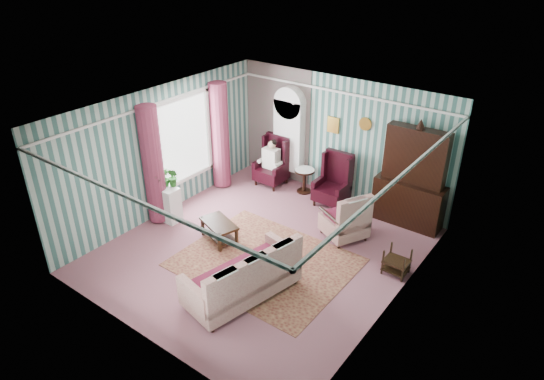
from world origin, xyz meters
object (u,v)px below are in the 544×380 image
Objects in this scene: wingback_right at (332,181)px; plant_stand at (168,204)px; coffee_table at (219,231)px; sofa at (242,272)px; wingback_left at (271,162)px; seated_woman at (271,163)px; nest_table at (397,261)px; floral_armchair at (345,215)px; dresser_hutch at (412,175)px; bookcase at (289,141)px; round_side_table at (304,181)px.

wingback_right is 3.76m from plant_stand.
wingback_right reaches higher than coffee_table.
wingback_left is at bearing 42.00° from sofa.
seated_woman is 1.47× the size of plant_stand.
plant_stand reaches higher than coffee_table.
wingback_left reaches higher than nest_table.
plant_stand is 0.77× the size of floral_armchair.
nest_table is at bearing -72.61° from dresser_hutch.
bookcase is 2.80× the size of plant_stand.
bookcase is 0.95× the size of dresser_hutch.
wingback_left reaches higher than plant_stand.
wingback_left is 2.81m from coffee_table.
wingback_left is 0.04m from seated_woman.
wingback_right reaches higher than sofa.
coffee_table is (0.66, -2.69, -0.38)m from seated_woman.
round_side_table is 3.60m from nest_table.
round_side_table is at bearing -177.36° from dresser_hutch.
bookcase reaches higher than plant_stand.
wingback_right is 1.56× the size of plant_stand.
wingback_right reaches higher than plant_stand.
plant_stand is at bearing -144.92° from dresser_hutch.
round_side_table is (0.90, 0.15, -0.29)m from seated_woman.
floral_armchair is (2.42, -1.42, -0.60)m from bookcase.
floral_armchair is at bearing 39.66° from coffee_table.
round_side_table is at bearing 29.95° from sofa.
wingback_left is 1.75m from wingback_right.
dresser_hutch reaches higher than coffee_table.
sofa is at bearing -83.85° from wingback_right.
wingback_left is 1.20× the size of floral_armchair.
wingback_right reaches higher than floral_armchair.
bookcase is at bearing 57.34° from seated_woman.
dresser_hutch is at bearing 107.39° from nest_table.
bookcase is 1.08× the size of sofa.
wingback_right is at bearing 69.08° from floral_armchair.
nest_table is at bearing -28.93° from sofa.
round_side_table is at bearing 85.27° from coffee_table.
bookcase is 4.60m from sofa.
wingback_right is at bearing 18.28° from sofa.
wingback_right is 1.75m from seated_woman.
dresser_hutch reaches higher than bookcase.
wingback_right is 0.92m from round_side_table.
seated_woman is at bearing 103.85° from coffee_table.
floral_armchair is at bearing -33.82° from round_side_table.
dresser_hutch is 2.26× the size of floral_armchair.
floral_armchair reaches higher than plant_stand.
floral_armchair reaches higher than sofa.
round_side_table reaches higher than nest_table.
wingback_left is (-0.25, -0.39, -0.50)m from bookcase.
nest_table reaches higher than coffee_table.
nest_table is at bearing -20.85° from wingback_left.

